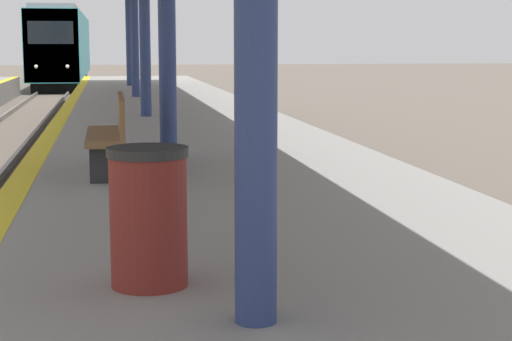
{
  "coord_description": "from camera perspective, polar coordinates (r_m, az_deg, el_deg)",
  "views": [
    {
      "loc": [
        2.66,
        -1.8,
        2.4
      ],
      "look_at": [
        6.24,
        19.08,
        -0.74
      ],
      "focal_mm": 60.0,
      "sensor_mm": 36.0,
      "label": 1
    }
  ],
  "objects": [
    {
      "name": "train",
      "position": [
        52.98,
        -12.73,
        8.01
      ],
      "size": [
        2.63,
        22.48,
        4.33
      ],
      "color": "black",
      "rests_on": "ground"
    },
    {
      "name": "trash_bin",
      "position": [
        5.42,
        -7.17,
        -3.06
      ],
      "size": [
        0.51,
        0.51,
        0.89
      ],
      "color": "maroon",
      "rests_on": "platform_right"
    },
    {
      "name": "bench",
      "position": [
        10.28,
        -9.63,
        2.58
      ],
      "size": [
        0.44,
        1.88,
        0.92
      ],
      "color": "brown",
      "rests_on": "platform_right"
    }
  ]
}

